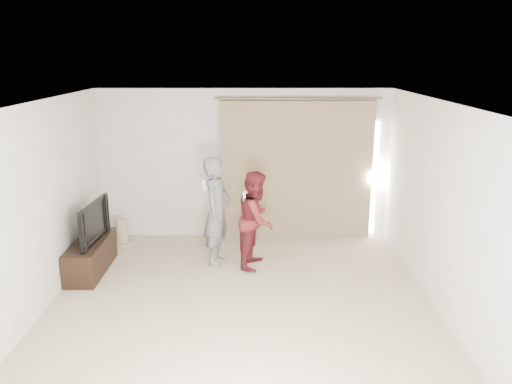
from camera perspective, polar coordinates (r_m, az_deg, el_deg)
floor at (r=6.51m, az=-1.75°, el=-13.45°), size 5.50×5.50×0.00m
wall_back at (r=8.65m, az=-1.34°, el=3.15°), size 5.00×0.04×2.60m
wall_left at (r=6.56m, az=-24.27°, el=-2.30°), size 0.04×5.50×2.60m
ceiling at (r=5.72m, az=-1.97°, el=9.97°), size 5.00×5.50×0.01m
curtain at (r=8.63m, az=4.74°, el=2.42°), size 2.80×0.11×2.46m
tv_console at (r=7.88m, az=-18.35°, el=-6.99°), size 0.43×1.25×0.48m
tv at (r=7.70m, az=-18.69°, el=-3.25°), size 0.20×1.05×0.60m
scratching_post at (r=8.80m, az=-15.07°, el=-4.71°), size 0.35×0.35×0.47m
person_man at (r=7.64m, az=-4.45°, el=-2.17°), size 0.55×0.69×1.67m
person_woman at (r=7.53m, az=0.06°, el=-3.13°), size 0.73×0.84×1.48m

